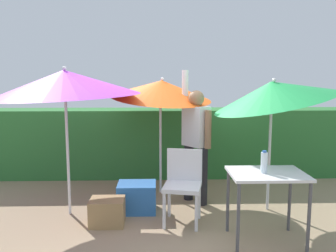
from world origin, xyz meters
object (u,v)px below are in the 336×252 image
at_px(cooler_box, 137,197).
at_px(crate_cardboard, 107,212).
at_px(bottle_water, 264,162).
at_px(folding_table, 267,181).
at_px(person_vendor, 196,138).
at_px(umbrella_orange, 273,92).
at_px(chair_plastic, 183,181).
at_px(umbrella_rainbow, 161,89).
at_px(umbrella_yellow, 65,83).

bearing_deg(cooler_box, crate_cardboard, -128.25).
bearing_deg(bottle_water, folding_table, 14.03).
distance_m(person_vendor, folding_table, 1.41).
distance_m(umbrella_orange, cooler_box, 2.25).
bearing_deg(bottle_water, chair_plastic, 144.93).
height_order(chair_plastic, cooler_box, chair_plastic).
bearing_deg(bottle_water, person_vendor, 115.22).
distance_m(umbrella_rainbow, crate_cardboard, 1.99).
distance_m(crate_cardboard, folding_table, 1.92).
relative_size(umbrella_orange, crate_cardboard, 4.61).
relative_size(umbrella_rainbow, folding_table, 2.33).
bearing_deg(folding_table, bottle_water, -165.97).
bearing_deg(folding_table, umbrella_rainbow, 123.47).
relative_size(person_vendor, crate_cardboard, 4.55).
distance_m(cooler_box, crate_cardboard, 0.54).
bearing_deg(person_vendor, umbrella_orange, -20.27).
height_order(umbrella_rainbow, crate_cardboard, umbrella_rainbow).
xyz_separation_m(umbrella_orange, bottle_water, (-0.36, -0.90, -0.70)).
xyz_separation_m(person_vendor, crate_cardboard, (-1.15, -0.75, -0.77)).
xyz_separation_m(crate_cardboard, bottle_water, (1.74, -0.50, 0.73)).
bearing_deg(cooler_box, bottle_water, -33.23).
bearing_deg(cooler_box, person_vendor, 21.81).
height_order(cooler_box, folding_table, folding_table).
bearing_deg(crate_cardboard, cooler_box, 51.75).
distance_m(person_vendor, chair_plastic, 0.83).
relative_size(umbrella_rainbow, cooler_box, 3.69).
bearing_deg(person_vendor, umbrella_yellow, -166.82).
bearing_deg(umbrella_orange, chair_plastic, -164.47).
bearing_deg(umbrella_yellow, chair_plastic, -10.84).
distance_m(umbrella_orange, bottle_water, 1.19).
distance_m(chair_plastic, crate_cardboard, 0.99).
relative_size(umbrella_orange, chair_plastic, 2.14).
bearing_deg(crate_cardboard, umbrella_rainbow, 60.51).
bearing_deg(cooler_box, umbrella_orange, -0.75).
xyz_separation_m(person_vendor, chair_plastic, (-0.23, -0.68, -0.42)).
bearing_deg(person_vendor, chair_plastic, -108.45).
distance_m(cooler_box, folding_table, 1.78).
xyz_separation_m(umbrella_rainbow, folding_table, (1.11, -1.68, -0.92)).
bearing_deg(folding_table, cooler_box, 147.82).
xyz_separation_m(cooler_box, folding_table, (1.45, -0.91, 0.49)).
bearing_deg(folding_table, crate_cardboard, 164.73).
xyz_separation_m(cooler_box, bottle_water, (1.41, -0.92, 0.70)).
distance_m(person_vendor, bottle_water, 1.38).
bearing_deg(umbrella_yellow, cooler_box, 4.50).
distance_m(umbrella_rainbow, cooler_box, 1.64).
xyz_separation_m(umbrella_yellow, bottle_water, (2.28, -0.85, -0.82)).
xyz_separation_m(chair_plastic, crate_cardboard, (-0.93, -0.07, -0.35)).
xyz_separation_m(umbrella_orange, folding_table, (-0.32, -0.89, -0.91)).
relative_size(crate_cardboard, bottle_water, 1.72).
xyz_separation_m(umbrella_rainbow, crate_cardboard, (-0.67, -1.19, -1.44)).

